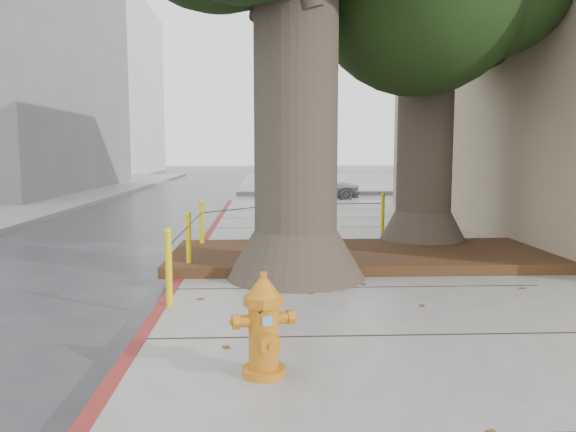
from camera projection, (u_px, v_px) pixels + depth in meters
name	position (u px, v px, depth m)	size (l,w,h in m)	color
ground	(341.00, 351.00, 5.63)	(140.00, 140.00, 0.00)	#28282B
sidewalk_far	(370.00, 181.00, 35.66)	(16.00, 20.00, 0.15)	slate
curb_red	(178.00, 286.00, 8.02)	(0.14, 26.00, 0.16)	maroon
planter_bed	(362.00, 255.00, 9.52)	(6.40, 2.60, 0.16)	black
building_far_white	(76.00, 87.00, 48.68)	(12.00, 18.00, 15.00)	silver
building_side_white	(560.00, 106.00, 31.61)	(10.00, 10.00, 9.00)	silver
bollard_ring	(258.00, 227.00, 9.86)	(3.79, 5.39, 0.95)	yellow
fire_hydrant	(264.00, 326.00, 4.59)	(0.46, 0.44, 0.87)	orange
car_silver	(316.00, 185.00, 22.59)	(1.44, 3.57, 1.22)	#ACACB1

